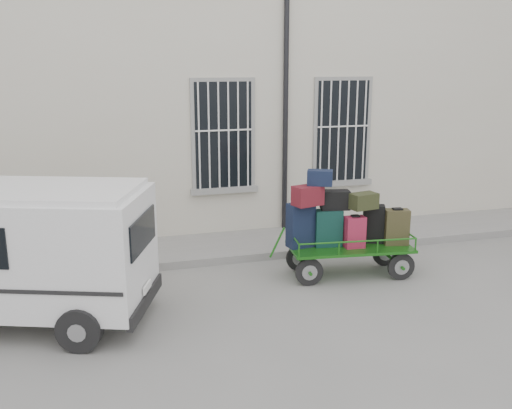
{
  "coord_description": "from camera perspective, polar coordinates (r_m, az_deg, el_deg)",
  "views": [
    {
      "loc": [
        -3.08,
        -8.61,
        3.72
      ],
      "look_at": [
        -0.27,
        1.0,
        1.23
      ],
      "focal_mm": 40.0,
      "sensor_mm": 36.0,
      "label": 1
    }
  ],
  "objects": [
    {
      "name": "ground",
      "position": [
        9.88,
        3.14,
        -8.17
      ],
      "size": [
        80.0,
        80.0,
        0.0
      ],
      "primitive_type": "plane",
      "color": "slate",
      "rests_on": "ground"
    },
    {
      "name": "sidewalk",
      "position": [
        11.82,
        -0.4,
        -3.98
      ],
      "size": [
        24.0,
        1.7,
        0.15
      ],
      "primitive_type": "cube",
      "color": "gray",
      "rests_on": "ground"
    },
    {
      "name": "luggage_cart",
      "position": [
        10.19,
        8.73,
        -2.27
      ],
      "size": [
        2.58,
        1.23,
        1.94
      ],
      "rotation": [
        0.0,
        0.0,
        -0.12
      ],
      "color": "black",
      "rests_on": "ground"
    },
    {
      "name": "van",
      "position": [
        8.94,
        -23.6,
        -3.82
      ],
      "size": [
        4.35,
        2.97,
        2.04
      ],
      "rotation": [
        0.0,
        0.0,
        -0.35
      ],
      "color": "white",
      "rests_on": "ground"
    },
    {
      "name": "building",
      "position": [
        14.46,
        -4.07,
        11.09
      ],
      "size": [
        24.0,
        5.15,
        6.0
      ],
      "color": "beige",
      "rests_on": "ground"
    }
  ]
}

